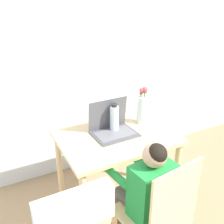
{
  "coord_description": "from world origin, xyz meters",
  "views": [
    {
      "loc": [
        -0.94,
        -0.19,
        1.77
      ],
      "look_at": [
        -0.07,
        1.5,
        0.93
      ],
      "focal_mm": 42.0,
      "sensor_mm": 36.0,
      "label": 1
    }
  ],
  "objects_px": {
    "chair_occupied": "(158,217)",
    "flower_vase": "(142,108)",
    "person_seated": "(145,189)",
    "water_bottle": "(114,118)",
    "laptop": "(112,125)"
  },
  "relations": [
    {
      "from": "person_seated",
      "to": "laptop",
      "type": "relative_size",
      "value": 2.78
    },
    {
      "from": "laptop",
      "to": "water_bottle",
      "type": "relative_size",
      "value": 1.5
    },
    {
      "from": "chair_occupied",
      "to": "flower_vase",
      "type": "height_order",
      "value": "flower_vase"
    },
    {
      "from": "chair_occupied",
      "to": "laptop",
      "type": "bearing_deg",
      "value": -99.44
    },
    {
      "from": "flower_vase",
      "to": "water_bottle",
      "type": "bearing_deg",
      "value": -176.13
    },
    {
      "from": "chair_occupied",
      "to": "person_seated",
      "type": "relative_size",
      "value": 0.94
    },
    {
      "from": "laptop",
      "to": "water_bottle",
      "type": "height_order",
      "value": "laptop"
    },
    {
      "from": "chair_occupied",
      "to": "flower_vase",
      "type": "relative_size",
      "value": 2.74
    },
    {
      "from": "chair_occupied",
      "to": "person_seated",
      "type": "bearing_deg",
      "value": -90.0
    },
    {
      "from": "person_seated",
      "to": "flower_vase",
      "type": "distance_m",
      "value": 0.76
    },
    {
      "from": "chair_occupied",
      "to": "flower_vase",
      "type": "bearing_deg",
      "value": -122.14
    },
    {
      "from": "water_bottle",
      "to": "chair_occupied",
      "type": "bearing_deg",
      "value": -94.55
    },
    {
      "from": "person_seated",
      "to": "flower_vase",
      "type": "height_order",
      "value": "flower_vase"
    },
    {
      "from": "water_bottle",
      "to": "laptop",
      "type": "bearing_deg",
      "value": -147.8
    },
    {
      "from": "laptop",
      "to": "flower_vase",
      "type": "height_order",
      "value": "flower_vase"
    }
  ]
}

